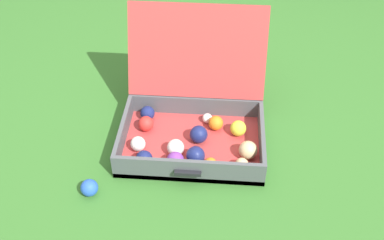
% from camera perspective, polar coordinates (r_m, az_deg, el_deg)
% --- Properties ---
extents(ground_plane, '(16.00, 16.00, 0.00)m').
position_cam_1_polar(ground_plane, '(2.11, -1.57, -2.95)').
color(ground_plane, '#336B28').
extents(open_suitcase, '(0.64, 0.63, 0.52)m').
position_cam_1_polar(open_suitcase, '(2.08, 0.13, 0.20)').
color(open_suitcase, '#B23838').
rests_on(open_suitcase, ground).
extents(stray_ball_on_grass, '(0.07, 0.07, 0.07)m').
position_cam_1_polar(stray_ball_on_grass, '(1.93, -12.52, -8.15)').
color(stray_ball_on_grass, blue).
rests_on(stray_ball_on_grass, ground).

